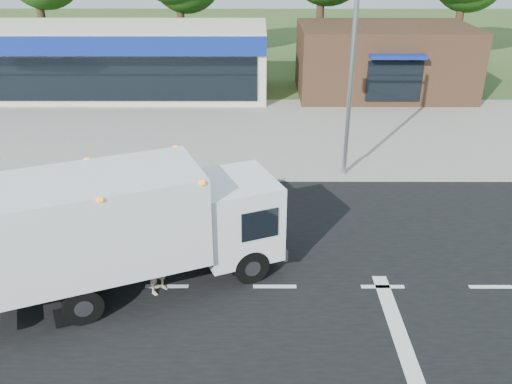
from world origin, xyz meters
TOP-DOWN VIEW (x-y plane):
  - ground at (0.00, 0.00)m, footprint 120.00×120.00m
  - road_asphalt at (0.00, 0.00)m, footprint 60.00×14.00m
  - sidewalk at (0.00, 8.20)m, footprint 60.00×2.40m
  - parking_apron at (0.00, 14.00)m, footprint 60.00×9.00m
  - lane_markings at (1.35, -1.35)m, footprint 55.20×7.00m
  - ems_box_truck at (-3.76, 0.10)m, footprint 8.14×5.20m
  - emergency_worker at (-3.16, -0.19)m, footprint 0.77×0.83m
  - retail_strip_mall at (-9.00, 19.93)m, footprint 18.00×6.20m
  - brown_storefront at (7.00, 19.98)m, footprint 10.00×6.70m
  - traffic_signal_pole at (2.35, 7.60)m, footprint 3.51×0.25m

SIDE VIEW (x-z plane):
  - ground at x=0.00m, z-range 0.00..0.00m
  - road_asphalt at x=0.00m, z-range -0.01..0.01m
  - parking_apron at x=0.00m, z-range 0.00..0.02m
  - lane_markings at x=1.35m, z-range 0.01..0.02m
  - sidewalk at x=0.00m, z-range 0.00..0.12m
  - emergency_worker at x=-3.16m, z-range -0.02..1.99m
  - ems_box_truck at x=-3.76m, z-range 0.27..3.73m
  - brown_storefront at x=7.00m, z-range 0.00..4.00m
  - retail_strip_mall at x=-9.00m, z-range 0.01..4.01m
  - traffic_signal_pole at x=2.35m, z-range 0.92..8.92m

